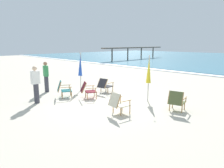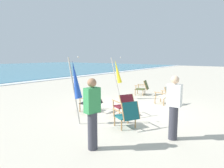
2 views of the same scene
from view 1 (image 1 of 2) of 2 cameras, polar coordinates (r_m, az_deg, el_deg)
ground_plane at (r=9.05m, az=-1.84°, el=-5.02°), size 80.00×80.00×0.00m
surf_band at (r=18.45m, az=24.78°, el=2.52°), size 80.00×1.10×0.06m
beach_chair_front_right at (r=7.39m, az=1.82°, el=-5.35°), size 0.67×0.76×0.82m
beach_chair_front_left at (r=9.54m, az=-7.04°, el=-1.58°), size 0.84×0.91×0.80m
beach_chair_mid_center at (r=8.05m, az=17.96°, el=-4.50°), size 0.72×0.80×0.81m
beach_chair_far_center at (r=9.94m, az=-13.77°, el=-1.27°), size 0.82×0.86×0.82m
beach_chair_back_right at (r=10.56m, az=-2.06°, el=-0.27°), size 0.68×0.85×0.77m
umbrella_furled_blue at (r=11.09m, az=-9.05°, el=5.19°), size 0.42×0.43×2.11m
umbrella_furled_yellow at (r=9.18m, az=10.46°, el=3.73°), size 0.44×0.54×2.08m
person_near_chairs at (r=9.24m, az=-20.95°, el=-0.08°), size 0.22×0.34×1.63m
person_by_waterline at (r=11.22m, az=-18.32°, el=2.02°), size 0.37×0.26×1.63m
pier_distant at (r=32.86m, az=6.55°, el=10.06°), size 0.90×13.79×1.99m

